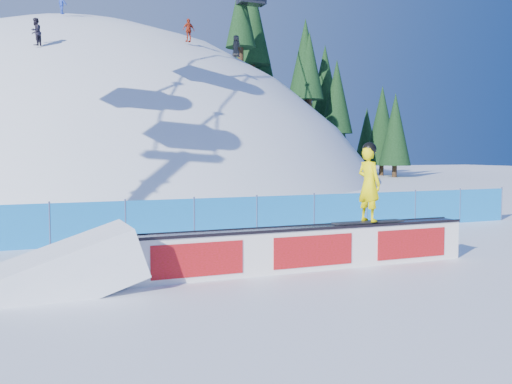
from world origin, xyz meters
name	(u,v)px	position (x,y,z in m)	size (l,w,h in m)	color
ground	(293,264)	(0.00, 0.00, 0.00)	(160.00, 160.00, 0.00)	white
snow_hill	(89,374)	(0.00, 42.00, -18.00)	(64.00, 64.00, 64.00)	white
treeline	(314,83)	(23.05, 41.11, 9.68)	(22.80, 12.05, 20.36)	#312113
safety_fence	(226,217)	(0.00, 4.50, 0.60)	(22.05, 0.05, 1.30)	blue
rail_box	(308,248)	(0.03, -0.65, 0.47)	(7.93, 0.58, 0.95)	white
snow_ramp	(71,291)	(-4.93, -0.63, 0.00)	(2.50, 1.66, 0.94)	white
snowboarder	(369,183)	(1.58, -0.65, 1.85)	(1.76, 0.69, 1.83)	black
distant_skiers	(123,25)	(1.47, 29.60, 11.50)	(15.47, 9.20, 5.50)	black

